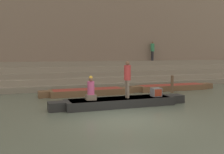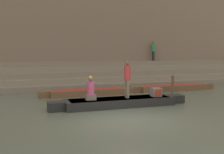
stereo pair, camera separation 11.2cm
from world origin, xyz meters
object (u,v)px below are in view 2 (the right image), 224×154
at_px(person_rowing, 91,90).
at_px(person_on_steps, 153,50).
at_px(person_standing, 127,77).
at_px(moored_boat_distant, 88,92).
at_px(mooring_post, 173,84).
at_px(tv_set, 156,92).
at_px(moored_boat_shore, 172,87).
at_px(rowboat_main, 120,102).

bearing_deg(person_rowing, person_on_steps, 42.44).
bearing_deg(person_standing, moored_boat_distant, 107.90).
relative_size(person_rowing, person_on_steps, 0.68).
bearing_deg(mooring_post, person_standing, -146.01).
bearing_deg(tv_set, moored_boat_shore, 47.49).
height_order(person_standing, mooring_post, person_standing).
xyz_separation_m(person_standing, tv_set, (1.50, -0.09, -0.81)).
xyz_separation_m(moored_boat_shore, moored_boat_distant, (-5.97, -0.21, -0.00)).
distance_m(person_standing, person_rowing, 1.87).
relative_size(tv_set, moored_boat_distant, 0.08).
relative_size(person_standing, person_on_steps, 1.08).
bearing_deg(rowboat_main, moored_boat_distant, 101.55).
bearing_deg(tv_set, rowboat_main, 173.77).
height_order(person_rowing, tv_set, person_rowing).
height_order(moored_boat_shore, person_on_steps, person_on_steps).
bearing_deg(moored_boat_distant, person_rowing, -98.45).
bearing_deg(person_on_steps, rowboat_main, 107.79).
relative_size(tv_set, mooring_post, 0.42).
bearing_deg(rowboat_main, tv_set, -2.31).
distance_m(person_standing, tv_set, 1.71).
height_order(person_standing, person_rowing, person_standing).
distance_m(person_rowing, mooring_post, 6.71).
bearing_deg(moored_boat_distant, moored_boat_shore, 5.41).
xyz_separation_m(rowboat_main, moored_boat_shore, (5.32, 3.97, -0.02)).
relative_size(person_standing, tv_set, 3.82).
distance_m(rowboat_main, moored_boat_distant, 3.82).
distance_m(person_rowing, moored_boat_shore, 7.87).
relative_size(rowboat_main, person_rowing, 6.08).
relative_size(person_rowing, moored_boat_shore, 0.17).
distance_m(rowboat_main, mooring_post, 5.44).
height_order(rowboat_main, tv_set, tv_set).
distance_m(person_rowing, moored_boat_distant, 3.91).
bearing_deg(moored_boat_distant, person_on_steps, 37.96).
bearing_deg(person_rowing, tv_set, -7.62).
relative_size(rowboat_main, mooring_post, 6.08).
xyz_separation_m(rowboat_main, mooring_post, (4.63, 2.85, 0.34)).
distance_m(person_standing, person_on_steps, 10.46).
bearing_deg(mooring_post, moored_boat_shore, 58.38).
height_order(moored_boat_shore, mooring_post, mooring_post).
relative_size(moored_boat_distant, mooring_post, 5.21).
relative_size(rowboat_main, moored_boat_shore, 1.06).
xyz_separation_m(moored_boat_shore, mooring_post, (-0.69, -1.12, 0.36)).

